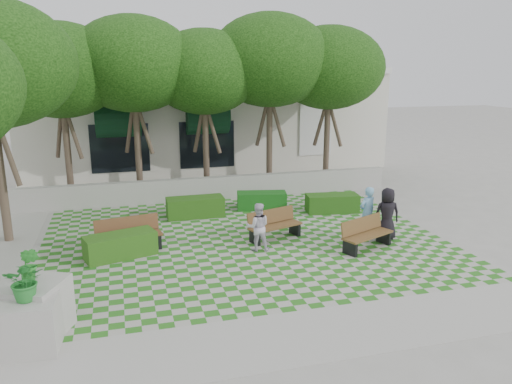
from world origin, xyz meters
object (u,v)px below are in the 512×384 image
object	(u,v)px
planter_front	(30,313)
person_blue	(367,213)
planter_back	(34,306)
bench_mid	(274,225)
hedge_west	(120,245)
hedge_east	(332,203)
hedge_midright	(262,201)
person_white	(258,227)
bench_east	(366,234)
person_dark	(387,214)
bench_west	(129,235)
hedge_midleft	(195,207)

from	to	relation	value
planter_front	person_blue	xyz separation A→B (m)	(9.11, 4.03, 0.09)
planter_back	bench_mid	bearing A→B (deg)	33.42
bench_mid	hedge_west	distance (m)	4.63
hedge_east	planter_front	world-z (taller)	planter_front
hedge_midright	bench_mid	bearing A→B (deg)	-99.57
planter_front	planter_back	bearing A→B (deg)	91.08
bench_mid	person_white	distance (m)	1.15
bench_east	person_dark	xyz separation A→B (m)	(1.00, 0.59, 0.38)
bench_mid	hedge_midright	xyz separation A→B (m)	(0.56, 3.31, -0.12)
bench_mid	hedge_east	bearing A→B (deg)	18.44
bench_west	hedge_midleft	world-z (taller)	bench_west
planter_back	person_dark	world-z (taller)	planter_back
planter_back	person_blue	bearing A→B (deg)	20.94
person_blue	hedge_east	bearing A→B (deg)	-108.74
hedge_midright	planter_back	world-z (taller)	planter_back
person_blue	hedge_west	bearing A→B (deg)	-19.02
bench_west	hedge_east	size ratio (longest dim) A/B	1.02
hedge_east	planter_front	bearing A→B (deg)	-143.16
hedge_midleft	hedge_midright	bearing A→B (deg)	7.28
bench_west	person_dark	xyz separation A→B (m)	(7.71, -1.10, 0.34)
hedge_east	hedge_midright	xyz separation A→B (m)	(-2.38, 1.09, -0.01)
person_white	person_blue	bearing A→B (deg)	-165.78
hedge_midright	person_dark	xyz separation A→B (m)	(2.78, -4.26, 0.49)
hedge_midleft	planter_back	bearing A→B (deg)	-121.09
bench_east	person_dark	world-z (taller)	person_dark
hedge_west	planter_back	bearing A→B (deg)	-113.62
bench_mid	bench_west	xyz separation A→B (m)	(-4.37, 0.14, 0.03)
bench_mid	hedge_east	xyz separation A→B (m)	(2.94, 2.22, -0.11)
hedge_west	hedge_east	bearing A→B (deg)	18.47
bench_west	person_white	world-z (taller)	person_white
bench_mid	person_blue	size ratio (longest dim) A/B	1.11
bench_east	bench_mid	size ratio (longest dim) A/B	1.00
planter_back	person_white	world-z (taller)	planter_back
person_white	hedge_east	bearing A→B (deg)	-128.74
hedge_midleft	person_blue	distance (m)	6.06
bench_west	hedge_west	distance (m)	0.53
bench_mid	bench_west	distance (m)	4.37
bench_west	person_dark	size ratio (longest dim) A/B	1.19
hedge_midright	person_dark	distance (m)	5.11
hedge_east	planter_front	xyz separation A→B (m)	(-9.24, -6.92, 0.39)
hedge_midright	planter_front	size ratio (longest dim) A/B	1.02
person_dark	person_white	world-z (taller)	person_dark
bench_east	person_blue	xyz separation A→B (m)	(0.48, 0.87, 0.38)
person_white	planter_front	bearing A→B (deg)	46.79
bench_west	person_white	distance (m)	3.75
bench_east	hedge_east	bearing A→B (deg)	57.42
hedge_midleft	planter_front	bearing A→B (deg)	-119.22
hedge_east	person_blue	xyz separation A→B (m)	(-0.13, -2.89, 0.49)
bench_east	hedge_midleft	xyz separation A→B (m)	(-4.33, 4.53, -0.09)
bench_east	bench_west	xyz separation A→B (m)	(-6.71, 1.68, 0.03)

